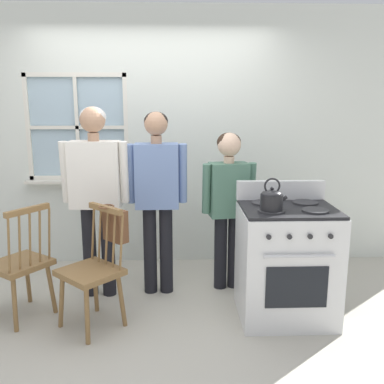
{
  "coord_description": "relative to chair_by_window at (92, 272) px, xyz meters",
  "views": [
    {
      "loc": [
        0.26,
        -3.16,
        1.75
      ],
      "look_at": [
        0.38,
        0.33,
        1.0
      ],
      "focal_mm": 40.0,
      "sensor_mm": 36.0,
      "label": 1
    }
  ],
  "objects": [
    {
      "name": "chair_by_window",
      "position": [
        0.0,
        0.0,
        0.0
      ],
      "size": [
        0.58,
        0.58,
        0.95
      ],
      "rotation": [
        0.0,
        0.0,
        -0.76
      ],
      "color": "olive",
      "rests_on": "ground_plane"
    },
    {
      "name": "person_adult_right",
      "position": [
        1.13,
        0.68,
        0.44
      ],
      "size": [
        0.5,
        0.25,
        1.47
      ],
      "rotation": [
        0.0,
        0.0,
        0.14
      ],
      "color": "black",
      "rests_on": "ground_plane"
    },
    {
      "name": "handbag",
      "position": [
        0.16,
        0.17,
        0.33
      ],
      "size": [
        0.25,
        0.25,
        0.31
      ],
      "color": "brown",
      "rests_on": "chair_by_window"
    },
    {
      "name": "kettle",
      "position": [
        1.37,
        -0.02,
        0.57
      ],
      "size": [
        0.21,
        0.17,
        0.25
      ],
      "color": "black",
      "rests_on": "stove"
    },
    {
      "name": "ground_plane",
      "position": [
        0.4,
        0.04,
        -0.45
      ],
      "size": [
        16.0,
        16.0,
        0.0
      ],
      "primitive_type": "plane",
      "color": "#B2AD9E"
    },
    {
      "name": "stove",
      "position": [
        1.54,
        0.11,
        0.02
      ],
      "size": [
        0.75,
        0.68,
        1.08
      ],
      "color": "silver",
      "rests_on": "ground_plane"
    },
    {
      "name": "potted_plant",
      "position": [
        -0.38,
        1.35,
        0.53
      ],
      "size": [
        0.15,
        0.15,
        0.23
      ],
      "color": "beige",
      "rests_on": "wall_back"
    },
    {
      "name": "person_teen_center",
      "position": [
        0.48,
        0.6,
        0.55
      ],
      "size": [
        0.53,
        0.23,
        1.66
      ],
      "rotation": [
        0.0,
        0.0,
        0.01
      ],
      "color": "black",
      "rests_on": "ground_plane"
    },
    {
      "name": "chair_near_wall",
      "position": [
        -0.6,
        0.16,
        0.0
      ],
      "size": [
        0.57,
        0.58,
        0.95
      ],
      "rotation": [
        0.0,
        0.0,
        -2.21
      ],
      "color": "olive",
      "rests_on": "ground_plane"
    },
    {
      "name": "wall_back",
      "position": [
        0.44,
        1.44,
        0.89
      ],
      "size": [
        6.4,
        0.16,
        2.7
      ],
      "color": "silver",
      "rests_on": "ground_plane"
    },
    {
      "name": "person_elderly_left",
      "position": [
        -0.05,
        0.56,
        0.6
      ],
      "size": [
        0.59,
        0.24,
        1.7
      ],
      "rotation": [
        0.0,
        0.0,
        -0.05
      ],
      "color": "black",
      "rests_on": "ground_plane"
    }
  ]
}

